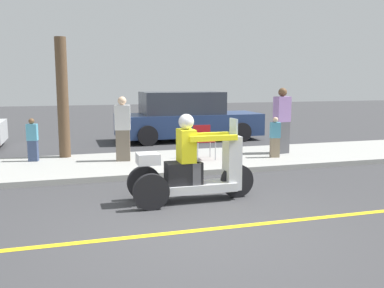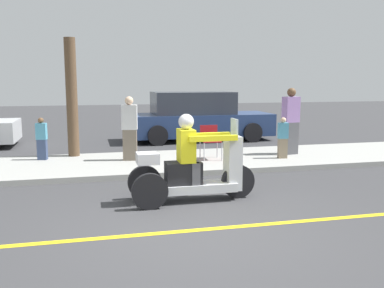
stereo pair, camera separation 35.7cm
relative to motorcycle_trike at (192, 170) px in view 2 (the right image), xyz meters
name	(u,v)px [view 2 (the right image)]	position (x,y,z in m)	size (l,w,h in m)	color
ground_plane	(193,231)	(-0.34, -1.42, -0.54)	(60.00, 60.00, 0.00)	#38383A
lane_stripe	(216,228)	(-0.01, -1.42, -0.54)	(24.00, 0.12, 0.01)	gold
sidewalk_strip	(148,163)	(-0.34, 3.18, -0.48)	(28.00, 2.80, 0.12)	#9E9E99
motorcycle_trike	(192,170)	(0.00, 0.00, 0.00)	(2.18, 0.73, 1.50)	black
spectator_with_child	(130,130)	(-0.73, 3.38, 0.32)	(0.40, 0.28, 1.54)	#726656
spectator_by_tree	(283,139)	(2.98, 2.75, 0.07)	(0.26, 0.18, 1.01)	gray
spectator_end_of_line	(42,139)	(-2.81, 3.93, 0.08)	(0.27, 0.20, 1.03)	#38476B
spectator_near_curb	(290,122)	(3.43, 3.26, 0.41)	(0.45, 0.32, 1.72)	#515156
folding_chair_curbside	(210,138)	(1.20, 3.12, 0.09)	(0.48, 0.48, 0.82)	#A5A8AD
parked_car_lot_center	(197,118)	(1.91, 7.13, 0.23)	(4.87, 1.94, 1.65)	navy
tree_trunk	(72,98)	(-2.08, 4.31, 1.06)	(0.28, 0.28, 2.97)	brown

